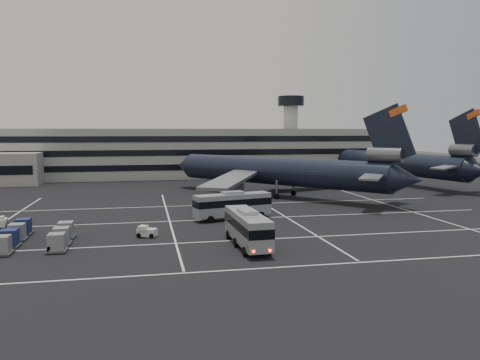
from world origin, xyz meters
name	(u,v)px	position (x,y,z in m)	size (l,w,h in m)	color
ground	(213,225)	(0.00, 0.00, 0.00)	(260.00, 260.00, 0.00)	black
lane_markings	(219,224)	(0.95, 0.72, 0.01)	(90.00, 55.62, 0.01)	silver
terminal	(167,153)	(-2.95, 71.14, 6.93)	(125.00, 26.00, 24.00)	gray
hills	(200,181)	(17.99, 170.00, -12.07)	(352.00, 180.00, 44.00)	#38332B
trijet_main	(279,171)	(17.40, 26.11, 5.25)	(42.10, 47.19, 18.08)	black
trijet_far	(393,162)	(52.96, 44.06, 5.43)	(21.07, 57.30, 18.08)	black
bus_near	(247,226)	(2.06, -13.11, 2.36)	(3.44, 12.34, 4.32)	#919398
bus_far	(233,204)	(3.55, 3.94, 2.33)	(12.36, 5.68, 4.25)	#919398
tug_a	(1,222)	(-29.33, 4.54, 0.70)	(1.79, 2.65, 1.59)	silver
tug_b	(148,232)	(-9.26, -5.86, 0.67)	(2.71, 2.24, 1.52)	silver
uld_cluster	(34,236)	(-22.51, -7.09, 1.02)	(8.01, 12.72, 2.10)	#2D2D30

